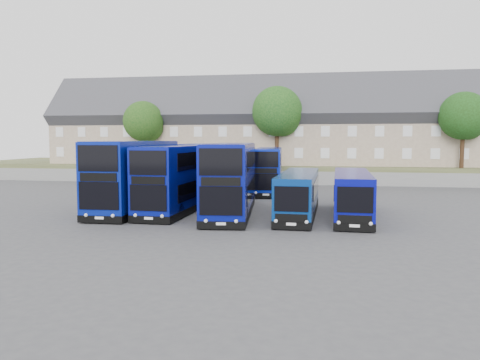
% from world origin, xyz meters
% --- Properties ---
extents(ground, '(120.00, 120.00, 0.00)m').
position_xyz_m(ground, '(0.00, 0.00, 0.00)').
color(ground, '#404045').
rests_on(ground, ground).
extents(retaining_wall, '(70.00, 0.40, 1.50)m').
position_xyz_m(retaining_wall, '(0.00, 24.00, 0.75)').
color(retaining_wall, slate).
rests_on(retaining_wall, ground).
extents(earth_bank, '(80.00, 20.00, 2.00)m').
position_xyz_m(earth_bank, '(0.00, 34.00, 1.00)').
color(earth_bank, '#4E532F').
rests_on(earth_bank, ground).
extents(terrace_row, '(54.00, 10.40, 11.20)m').
position_xyz_m(terrace_row, '(0.00, 30.00, 6.60)').
color(terrace_row, '#9F8970').
rests_on(terrace_row, earth_bank).
extents(dd_front_left, '(3.14, 12.45, 4.92)m').
position_xyz_m(dd_front_left, '(-6.24, 3.43, 2.42)').
color(dd_front_left, navy).
rests_on(dd_front_left, ground).
extents(dd_front_mid, '(3.07, 11.65, 4.60)m').
position_xyz_m(dd_front_mid, '(-2.93, 3.41, 2.26)').
color(dd_front_mid, '#071081').
rests_on(dd_front_mid, ground).
extents(dd_front_right, '(3.84, 12.19, 4.77)m').
position_xyz_m(dd_front_right, '(0.94, 2.54, 2.35)').
color(dd_front_right, '#060E7A').
rests_on(dd_front_right, ground).
extents(dd_rear_left, '(3.60, 11.79, 4.62)m').
position_xyz_m(dd_rear_left, '(-4.91, 15.72, 2.27)').
color(dd_rear_left, navy).
rests_on(dd_rear_left, ground).
extents(dd_rear_right, '(3.13, 10.73, 4.21)m').
position_xyz_m(dd_rear_right, '(2.07, 15.96, 2.07)').
color(dd_rear_right, '#091DA6').
rests_on(dd_rear_right, ground).
extents(coach_east_a, '(2.58, 10.70, 2.90)m').
position_xyz_m(coach_east_a, '(5.53, 2.41, 1.42)').
color(coach_east_a, navy).
rests_on(coach_east_a, ground).
extents(coach_east_b, '(2.65, 10.84, 2.94)m').
position_xyz_m(coach_east_b, '(8.99, 2.55, 1.44)').
color(coach_east_b, '#070A8B').
rests_on(coach_east_b, ground).
extents(tree_west, '(4.80, 4.80, 7.65)m').
position_xyz_m(tree_west, '(-13.85, 25.10, 7.05)').
color(tree_west, '#382314').
rests_on(tree_west, earth_bank).
extents(tree_mid, '(5.76, 5.76, 9.18)m').
position_xyz_m(tree_mid, '(2.15, 25.60, 8.07)').
color(tree_mid, '#382314').
rests_on(tree_mid, earth_bank).
extents(tree_east, '(5.12, 5.12, 8.16)m').
position_xyz_m(tree_east, '(22.15, 25.10, 7.39)').
color(tree_east, '#382314').
rests_on(tree_east, earth_bank).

